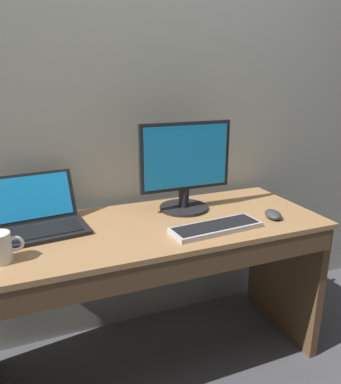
{
  "coord_description": "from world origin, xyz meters",
  "views": [
    {
      "loc": [
        -0.51,
        -1.47,
        1.37
      ],
      "look_at": [
        0.08,
        0.0,
        0.88
      ],
      "focal_mm": 35.09,
      "sensor_mm": 36.0,
      "label": 1
    }
  ],
  "objects_px": {
    "laptop_black": "(40,220)",
    "computer_mouse": "(273,214)",
    "external_monitor": "(185,167)",
    "wired_keyboard": "(216,227)"
  },
  "relations": [
    {
      "from": "wired_keyboard",
      "to": "computer_mouse",
      "type": "height_order",
      "value": "computer_mouse"
    },
    {
      "from": "external_monitor",
      "to": "wired_keyboard",
      "type": "relative_size",
      "value": 1.11
    },
    {
      "from": "laptop_black",
      "to": "computer_mouse",
      "type": "height_order",
      "value": "laptop_black"
    },
    {
      "from": "external_monitor",
      "to": "wired_keyboard",
      "type": "distance_m",
      "value": 0.35
    },
    {
      "from": "external_monitor",
      "to": "computer_mouse",
      "type": "bearing_deg",
      "value": -37.52
    },
    {
      "from": "external_monitor",
      "to": "computer_mouse",
      "type": "xyz_separation_m",
      "value": [
        0.33,
        -0.26,
        -0.2
      ]
    },
    {
      "from": "laptop_black",
      "to": "external_monitor",
      "type": "height_order",
      "value": "external_monitor"
    },
    {
      "from": "external_monitor",
      "to": "computer_mouse",
      "type": "distance_m",
      "value": 0.47
    },
    {
      "from": "laptop_black",
      "to": "wired_keyboard",
      "type": "height_order",
      "value": "laptop_black"
    },
    {
      "from": "external_monitor",
      "to": "laptop_black",
      "type": "bearing_deg",
      "value": 179.36
    }
  ]
}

